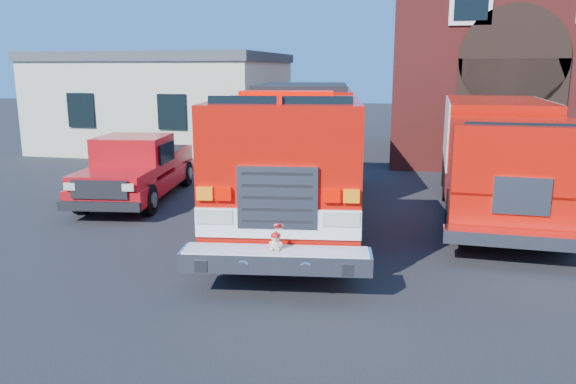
% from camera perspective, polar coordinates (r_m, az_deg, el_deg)
% --- Properties ---
extents(ground, '(100.00, 100.00, 0.00)m').
position_cam_1_polar(ground, '(12.46, 1.23, -4.68)').
color(ground, black).
rests_on(ground, ground).
extents(parking_stripe_mid, '(0.12, 3.00, 0.01)m').
position_cam_1_polar(parking_stripe_mid, '(16.61, 26.83, -1.67)').
color(parking_stripe_mid, yellow).
rests_on(parking_stripe_mid, ground).
extents(parking_stripe_far, '(0.12, 3.00, 0.01)m').
position_cam_1_polar(parking_stripe_far, '(19.46, 24.79, 0.43)').
color(parking_stripe_far, yellow).
rests_on(parking_stripe_far, ground).
extents(side_building, '(10.20, 8.20, 4.35)m').
position_cam_1_polar(side_building, '(27.20, -12.07, 9.09)').
color(side_building, beige).
rests_on(side_building, ground).
extents(fire_engine, '(4.42, 10.88, 3.26)m').
position_cam_1_polar(fire_engine, '(14.06, 0.92, 4.34)').
color(fire_engine, black).
rests_on(fire_engine, ground).
extents(pickup_truck, '(2.79, 5.84, 1.84)m').
position_cam_1_polar(pickup_truck, '(16.58, -15.01, 2.29)').
color(pickup_truck, black).
rests_on(pickup_truck, ground).
extents(secondary_truck, '(2.92, 8.76, 2.82)m').
position_cam_1_polar(secondary_truck, '(15.45, 20.61, 3.72)').
color(secondary_truck, black).
rests_on(secondary_truck, ground).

